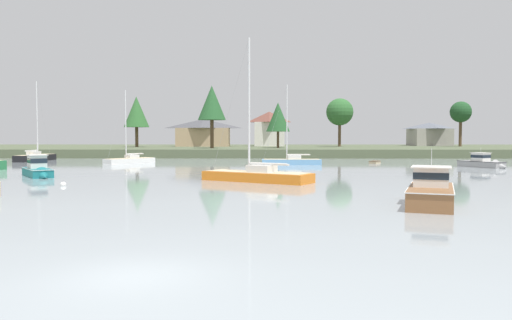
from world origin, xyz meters
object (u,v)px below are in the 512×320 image
(cruiser_wood, at_px, (431,196))
(cruiser_teal, at_px, (39,172))
(sailboat_skyblue, at_px, (292,163))
(mooring_buoy_white, at_px, (63,185))
(sailboat_black, at_px, (35,159))
(sailboat_orange, at_px, (257,178))
(cruiser_grey, at_px, (485,164))
(sailboat_white, at_px, (130,162))
(dinghy_sand, at_px, (375,163))

(cruiser_wood, height_order, cruiser_teal, cruiser_teal)
(sailboat_skyblue, height_order, mooring_buoy_white, sailboat_skyblue)
(sailboat_black, bearing_deg, cruiser_teal, -65.05)
(sailboat_skyblue, distance_m, mooring_buoy_white, 35.51)
(cruiser_teal, bearing_deg, sailboat_orange, -12.72)
(sailboat_orange, xyz_separation_m, cruiser_grey, (28.67, 19.88, 0.12))
(cruiser_grey, bearing_deg, sailboat_orange, -145.26)
(sailboat_white, xyz_separation_m, cruiser_teal, (-2.58, -23.93, 0.24))
(cruiser_teal, bearing_deg, cruiser_wood, -31.01)
(cruiser_wood, xyz_separation_m, mooring_buoy_white, (-25.71, 10.27, -0.39))
(sailboat_white, height_order, cruiser_teal, sailboat_white)
(sailboat_skyblue, bearing_deg, cruiser_wood, -81.76)
(sailboat_orange, bearing_deg, sailboat_black, 135.10)
(sailboat_skyblue, distance_m, cruiser_grey, 24.74)
(sailboat_white, bearing_deg, sailboat_black, 158.34)
(sailboat_orange, relative_size, sailboat_white, 1.19)
(sailboat_black, relative_size, sailboat_skyblue, 1.16)
(mooring_buoy_white, bearing_deg, dinghy_sand, 45.42)
(dinghy_sand, distance_m, cruiser_grey, 14.83)
(sailboat_skyblue, height_order, cruiser_teal, sailboat_skyblue)
(sailboat_black, height_order, cruiser_grey, sailboat_black)
(sailboat_white, relative_size, cruiser_teal, 1.63)
(cruiser_teal, height_order, mooring_buoy_white, cruiser_teal)
(sailboat_skyblue, height_order, cruiser_wood, sailboat_skyblue)
(sailboat_black, distance_m, cruiser_wood, 67.53)
(sailboat_skyblue, xyz_separation_m, cruiser_grey, (24.11, -5.57, 0.15))
(cruiser_wood, bearing_deg, dinghy_sand, 81.41)
(sailboat_white, relative_size, cruiser_wood, 1.37)
(sailboat_orange, distance_m, mooring_buoy_white, 15.90)
(cruiser_grey, height_order, cruiser_teal, cruiser_teal)
(dinghy_sand, xyz_separation_m, mooring_buoy_white, (-32.20, -32.67, -0.05))
(sailboat_black, distance_m, cruiser_teal, 33.76)
(sailboat_black, height_order, dinghy_sand, sailboat_black)
(cruiser_wood, xyz_separation_m, cruiser_grey, (18.37, 34.06, -0.08))
(sailboat_skyblue, xyz_separation_m, cruiser_teal, (-25.86, -20.65, 0.22))
(sailboat_skyblue, bearing_deg, dinghy_sand, 15.12)
(sailboat_orange, bearing_deg, sailboat_white, 123.08)
(sailboat_white, xyz_separation_m, cruiser_wood, (29.02, -42.92, 0.24))
(sailboat_white, xyz_separation_m, dinghy_sand, (35.50, 0.02, -0.10))
(sailboat_black, bearing_deg, cruiser_grey, -13.60)
(dinghy_sand, bearing_deg, sailboat_skyblue, -164.88)
(sailboat_black, relative_size, mooring_buoy_white, 25.39)
(cruiser_wood, bearing_deg, sailboat_black, 132.74)
(sailboat_skyblue, relative_size, dinghy_sand, 3.89)
(cruiser_teal, relative_size, mooring_buoy_white, 12.85)
(cruiser_grey, bearing_deg, sailboat_skyblue, 166.98)
(sailboat_orange, xyz_separation_m, mooring_buoy_white, (-15.41, -3.91, -0.19))
(cruiser_wood, relative_size, mooring_buoy_white, 15.22)
(sailboat_black, xyz_separation_m, mooring_buoy_white, (20.12, -39.33, -0.20))
(cruiser_teal, bearing_deg, sailboat_white, 83.84)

